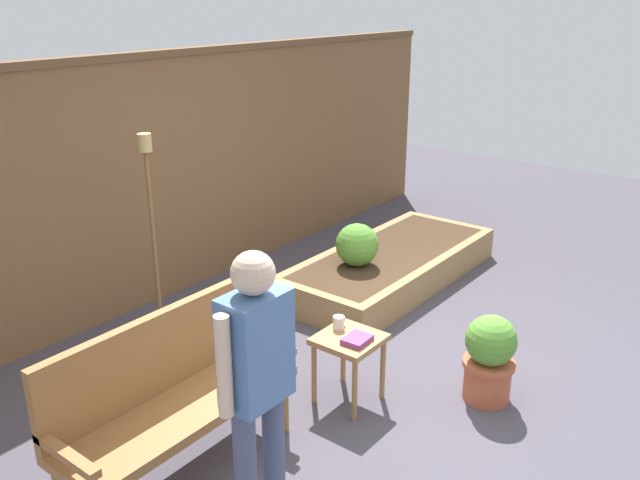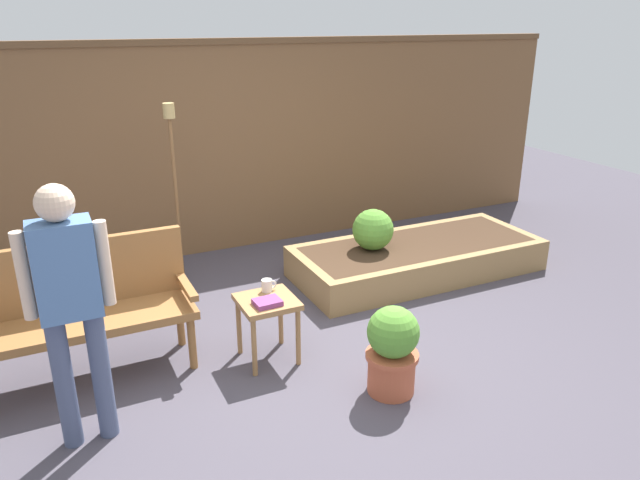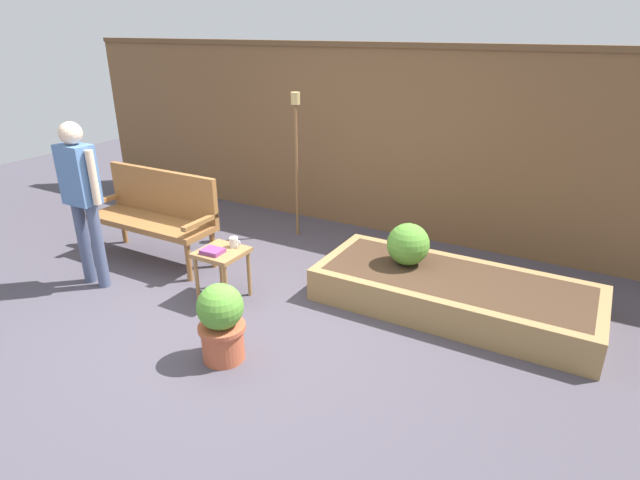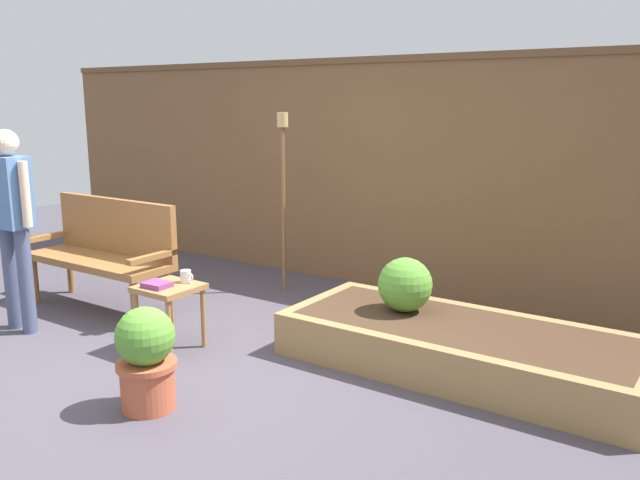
# 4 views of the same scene
# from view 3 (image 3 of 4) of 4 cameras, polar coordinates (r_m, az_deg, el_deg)

# --- Properties ---
(ground_plane) EXTENTS (14.00, 14.00, 0.00)m
(ground_plane) POSITION_cam_3_polar(r_m,az_deg,el_deg) (4.51, -9.68, -8.74)
(ground_plane) COLOR #47424C
(fence_back) EXTENTS (8.40, 0.14, 2.16)m
(fence_back) POSITION_cam_3_polar(r_m,az_deg,el_deg) (6.20, 4.99, 11.10)
(fence_back) COLOR brown
(fence_back) RESTS_ON ground_plane
(garden_bench) EXTENTS (1.44, 0.48, 0.94)m
(garden_bench) POSITION_cam_3_polar(r_m,az_deg,el_deg) (5.67, -17.64, 3.27)
(garden_bench) COLOR #936033
(garden_bench) RESTS_ON ground_plane
(side_table) EXTENTS (0.40, 0.40, 0.48)m
(side_table) POSITION_cam_3_polar(r_m,az_deg,el_deg) (4.68, -10.79, -2.07)
(side_table) COLOR #9E7042
(side_table) RESTS_ON ground_plane
(cup_on_table) EXTENTS (0.11, 0.08, 0.09)m
(cup_on_table) POSITION_cam_3_polar(r_m,az_deg,el_deg) (4.69, -9.47, -0.23)
(cup_on_table) COLOR silver
(cup_on_table) RESTS_ON side_table
(book_on_table) EXTENTS (0.19, 0.16, 0.04)m
(book_on_table) POSITION_cam_3_polar(r_m,az_deg,el_deg) (4.60, -11.80, -1.22)
(book_on_table) COLOR #7F3875
(book_on_table) RESTS_ON side_table
(potted_boxwood) EXTENTS (0.35, 0.35, 0.61)m
(potted_boxwood) POSITION_cam_3_polar(r_m,az_deg,el_deg) (3.89, -10.85, -8.84)
(potted_boxwood) COLOR #B75638
(potted_boxwood) RESTS_ON ground_plane
(raised_planter_bed) EXTENTS (2.40, 1.00, 0.30)m
(raised_planter_bed) POSITION_cam_3_polar(r_m,az_deg,el_deg) (4.70, 14.53, -5.71)
(raised_planter_bed) COLOR #997547
(raised_planter_bed) RESTS_ON ground_plane
(shrub_near_bench) EXTENTS (0.39, 0.39, 0.39)m
(shrub_near_bench) POSITION_cam_3_polar(r_m,az_deg,el_deg) (4.73, 9.72, -0.47)
(shrub_near_bench) COLOR brown
(shrub_near_bench) RESTS_ON raised_planter_bed
(tiki_torch) EXTENTS (0.10, 0.10, 1.66)m
(tiki_torch) POSITION_cam_3_polar(r_m,az_deg,el_deg) (5.86, -2.66, 10.98)
(tiki_torch) COLOR brown
(tiki_torch) RESTS_ON ground_plane
(person_by_bench) EXTENTS (0.47, 0.20, 1.56)m
(person_by_bench) POSITION_cam_3_polar(r_m,az_deg,el_deg) (5.16, -24.88, 4.89)
(person_by_bench) COLOR #475170
(person_by_bench) RESTS_ON ground_plane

